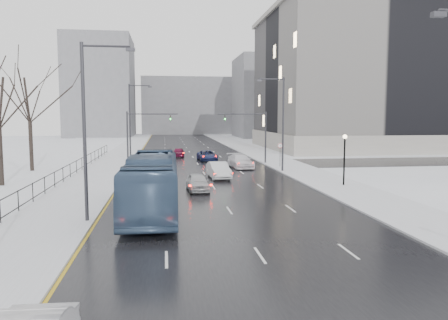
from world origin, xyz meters
name	(u,v)px	position (x,y,z in m)	size (l,w,h in m)	color
road	(192,156)	(0.00, 60.00, 0.02)	(16.00, 150.00, 0.04)	black
cross_road	(198,165)	(0.00, 48.00, 0.02)	(130.00, 10.00, 0.04)	black
sidewalk_left	(120,156)	(-10.50, 60.00, 0.08)	(5.00, 150.00, 0.16)	silver
sidewalk_right	(261,155)	(10.50, 60.00, 0.08)	(5.00, 150.00, 0.16)	silver
park_strip	(52,157)	(-20.00, 60.00, 0.06)	(14.00, 150.00, 0.12)	white
tree_park_d	(2,187)	(-17.80, 34.00, 0.00)	(8.75, 8.75, 12.50)	black
tree_park_e	(32,172)	(-18.20, 44.00, 0.00)	(9.45, 9.45, 13.50)	black
iron_fence	(48,182)	(-13.00, 30.00, 0.91)	(0.06, 70.00, 1.30)	black
streetlight_r_mid	(281,119)	(8.17, 40.00, 5.62)	(2.95, 0.25, 10.00)	#2D2D33
streetlight_l_near	(88,123)	(-8.17, 20.00, 5.62)	(2.95, 0.25, 10.00)	#2D2D33
streetlight_l_far	(132,119)	(-8.17, 52.00, 5.62)	(2.95, 0.25, 10.00)	#2D2D33
lamppost_r_mid	(344,152)	(11.00, 30.00, 2.94)	(0.36, 0.36, 4.28)	black
mast_signal_right	(257,131)	(7.33, 48.00, 4.11)	(6.10, 0.33, 6.50)	#2D2D33
mast_signal_left	(137,132)	(-7.33, 48.00, 4.11)	(6.10, 0.33, 6.50)	#2D2D33
no_uturn_sign	(280,148)	(9.20, 44.00, 2.30)	(0.60, 0.06, 2.70)	#2D2D33
civic_building	(377,87)	(35.00, 72.00, 11.21)	(41.00, 31.00, 24.80)	gray
bldg_far_right	(280,97)	(28.00, 115.00, 11.00)	(24.00, 20.00, 22.00)	slate
bldg_far_left	(101,87)	(-22.00, 125.00, 14.00)	(18.00, 22.00, 28.00)	slate
bldg_far_center	(189,106)	(4.00, 140.00, 9.00)	(30.00, 18.00, 18.00)	slate
bus	(152,184)	(-4.82, 22.12, 1.84)	(3.03, 12.94, 3.60)	#3A5170
sedan_center_near	(197,182)	(-1.46, 29.47, 0.73)	(1.64, 4.07, 1.39)	#B6B8BB
sedan_right_near	(219,170)	(1.05, 36.10, 0.83)	(1.67, 4.78, 1.58)	silver
sedan_right_cross	(207,156)	(1.55, 52.53, 0.72)	(2.25, 4.89, 1.36)	navy
sedan_right_far	(240,161)	(4.54, 44.07, 0.82)	(2.19, 5.38, 1.56)	silver
sedan_center_far	(179,152)	(-2.06, 58.19, 0.71)	(1.58, 3.92, 1.34)	maroon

